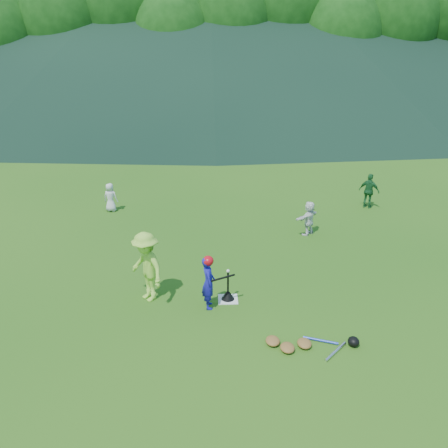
% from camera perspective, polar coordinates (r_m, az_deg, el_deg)
% --- Properties ---
extents(ground, '(120.00, 120.00, 0.00)m').
position_cam_1_polar(ground, '(10.19, 0.52, -9.84)').
color(ground, '#225513').
rests_on(ground, ground).
extents(home_plate, '(0.45, 0.45, 0.02)m').
position_cam_1_polar(home_plate, '(10.18, 0.52, -9.80)').
color(home_plate, silver).
rests_on(home_plate, ground).
extents(baseball, '(0.08, 0.08, 0.08)m').
position_cam_1_polar(baseball, '(9.83, 0.53, -6.15)').
color(baseball, white).
rests_on(baseball, batting_tee).
extents(batter_child, '(0.33, 0.47, 1.22)m').
position_cam_1_polar(batter_child, '(9.63, -2.04, -7.65)').
color(batter_child, '#191699').
rests_on(batter_child, ground).
extents(adult_coach, '(1.15, 1.21, 1.64)m').
position_cam_1_polar(adult_coach, '(9.97, -10.09, -5.54)').
color(adult_coach, '#97D33E').
rests_on(adult_coach, ground).
extents(fielder_a, '(0.57, 0.44, 1.03)m').
position_cam_1_polar(fielder_a, '(16.12, -14.61, 3.39)').
color(fielder_a, silver).
rests_on(fielder_a, ground).
extents(fielder_c, '(0.77, 0.71, 1.27)m').
position_cam_1_polar(fielder_c, '(16.78, 18.43, 4.11)').
color(fielder_c, '#1A5628').
rests_on(fielder_c, ground).
extents(fielder_d, '(0.95, 0.91, 1.08)m').
position_cam_1_polar(fielder_d, '(13.77, 11.02, 0.77)').
color(fielder_d, silver).
rests_on(fielder_d, ground).
extents(batting_tee, '(0.30, 0.30, 0.68)m').
position_cam_1_polar(batting_tee, '(10.12, 0.52, -9.22)').
color(batting_tee, black).
rests_on(batting_tee, home_plate).
extents(batter_gear, '(0.71, 0.30, 0.58)m').
position_cam_1_polar(batter_gear, '(9.41, -1.94, -5.01)').
color(batter_gear, '#B80C16').
rests_on(batter_gear, ground).
extents(equipment_pile, '(1.80, 0.77, 0.19)m').
position_cam_1_polar(equipment_pile, '(8.84, 10.48, -15.12)').
color(equipment_pile, olive).
rests_on(equipment_pile, ground).
extents(outfield_fence, '(70.07, 0.08, 1.33)m').
position_cam_1_polar(outfield_fence, '(37.00, -1.47, 14.10)').
color(outfield_fence, gray).
rests_on(outfield_fence, ground).
extents(tree_line, '(70.04, 11.40, 14.82)m').
position_cam_1_polar(tree_line, '(42.66, -1.38, 25.14)').
color(tree_line, '#382314').
rests_on(tree_line, ground).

